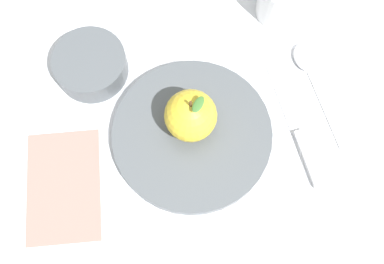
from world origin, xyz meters
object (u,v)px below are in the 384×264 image
Objects in this scene: dinner_plate at (192,134)px; side_bowl at (90,64)px; apple at (191,113)px; knife at (298,133)px; spoon at (310,69)px; linen_napkin at (63,186)px.

side_bowl reaches higher than dinner_plate.
apple reaches higher than knife.
spoon is 0.40m from linen_napkin.
dinner_plate is 2.71× the size of apple.
spoon is at bearing 43.41° from dinner_plate.
dinner_plate is 0.18m from side_bowl.
apple reaches higher than spoon.
linen_napkin is at bearing -140.69° from spoon.
dinner_plate is 2.12× the size of side_bowl.
apple is at bearing 105.96° from dinner_plate.
side_bowl is at bearing 161.78° from apple.
dinner_plate is 1.23× the size of knife.
knife is (0.15, 0.04, -0.01)m from dinner_plate.
dinner_plate is 0.19m from linen_napkin.
dinner_plate is at bearing -165.80° from knife.
dinner_plate is 0.21m from spoon.
dinner_plate is at bearing -74.04° from apple.
side_bowl is 0.66× the size of spoon.
apple reaches higher than side_bowl.
knife is 0.11m from spoon.
side_bowl is 0.32m from knife.
knife is (0.32, -0.03, -0.02)m from side_bowl.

